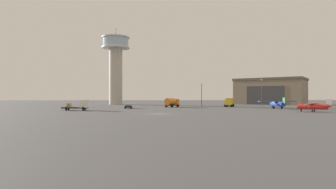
{
  "coord_description": "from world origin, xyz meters",
  "views": [
    {
      "loc": [
        -2.81,
        -57.99,
        3.6
      ],
      "look_at": [
        4.31,
        31.1,
        4.16
      ],
      "focal_mm": 30.06,
      "sensor_mm": 36.0,
      "label": 1
    }
  ],
  "objects_px": {
    "truck_flatbed_white": "(80,105)",
    "light_post_west": "(262,90)",
    "airplane_red": "(313,106)",
    "truck_box_yellow": "(229,102)",
    "truck_fuel_tanker_orange": "(172,102)",
    "airplane_blue": "(278,103)",
    "car_black": "(128,106)",
    "control_tower": "(116,61)",
    "light_post_east": "(202,92)"
  },
  "relations": [
    {
      "from": "car_black",
      "to": "light_post_west",
      "type": "relative_size",
      "value": 0.42
    },
    {
      "from": "control_tower",
      "to": "airplane_red",
      "type": "height_order",
      "value": "control_tower"
    },
    {
      "from": "truck_box_yellow",
      "to": "truck_flatbed_white",
      "type": "xyz_separation_m",
      "value": [
        -45.3,
        -20.98,
        -0.36
      ]
    },
    {
      "from": "control_tower",
      "to": "truck_flatbed_white",
      "type": "relative_size",
      "value": 5.31
    },
    {
      "from": "truck_box_yellow",
      "to": "airplane_blue",
      "type": "bearing_deg",
      "value": 55.38
    },
    {
      "from": "control_tower",
      "to": "car_black",
      "type": "relative_size",
      "value": 8.23
    },
    {
      "from": "truck_fuel_tanker_orange",
      "to": "light_post_east",
      "type": "height_order",
      "value": "light_post_east"
    },
    {
      "from": "car_black",
      "to": "light_post_east",
      "type": "xyz_separation_m",
      "value": [
        25.64,
        18.07,
        4.32
      ]
    },
    {
      "from": "airplane_blue",
      "to": "light_post_east",
      "type": "xyz_separation_m",
      "value": [
        -17.54,
        23.48,
        3.54
      ]
    },
    {
      "from": "car_black",
      "to": "light_post_west",
      "type": "height_order",
      "value": "light_post_west"
    },
    {
      "from": "truck_fuel_tanker_orange",
      "to": "truck_flatbed_white",
      "type": "xyz_separation_m",
      "value": [
        -25.33,
        -19.38,
        -0.38
      ]
    },
    {
      "from": "truck_fuel_tanker_orange",
      "to": "light_post_west",
      "type": "distance_m",
      "value": 34.51
    },
    {
      "from": "airplane_red",
      "to": "truck_box_yellow",
      "type": "height_order",
      "value": "truck_box_yellow"
    },
    {
      "from": "airplane_blue",
      "to": "light_post_west",
      "type": "relative_size",
      "value": 1.11
    },
    {
      "from": "truck_flatbed_white",
      "to": "light_post_west",
      "type": "xyz_separation_m",
      "value": [
        58.91,
        26.23,
        4.49
      ]
    },
    {
      "from": "truck_fuel_tanker_orange",
      "to": "truck_flatbed_white",
      "type": "distance_m",
      "value": 31.9
    },
    {
      "from": "truck_flatbed_white",
      "to": "airplane_red",
      "type": "bearing_deg",
      "value": -11.78
    },
    {
      "from": "truck_box_yellow",
      "to": "car_black",
      "type": "distance_m",
      "value": 35.19
    },
    {
      "from": "truck_fuel_tanker_orange",
      "to": "truck_box_yellow",
      "type": "bearing_deg",
      "value": -51.28
    },
    {
      "from": "truck_box_yellow",
      "to": "truck_fuel_tanker_orange",
      "type": "relative_size",
      "value": 0.98
    },
    {
      "from": "truck_box_yellow",
      "to": "airplane_red",
      "type": "bearing_deg",
      "value": 40.91
    },
    {
      "from": "airplane_blue",
      "to": "car_black",
      "type": "relative_size",
      "value": 2.68
    },
    {
      "from": "airplane_blue",
      "to": "truck_box_yellow",
      "type": "height_order",
      "value": "airplane_blue"
    },
    {
      "from": "airplane_blue",
      "to": "car_black",
      "type": "distance_m",
      "value": 43.53
    },
    {
      "from": "airplane_red",
      "to": "truck_box_yellow",
      "type": "xyz_separation_m",
      "value": [
        -9.82,
        32.24,
        0.27
      ]
    },
    {
      "from": "control_tower",
      "to": "car_black",
      "type": "xyz_separation_m",
      "value": [
        8.02,
        -41.11,
        -18.18
      ]
    },
    {
      "from": "control_tower",
      "to": "truck_flatbed_white",
      "type": "xyz_separation_m",
      "value": [
        -3.62,
        -51.9,
        -17.62
      ]
    },
    {
      "from": "control_tower",
      "to": "light_post_east",
      "type": "bearing_deg",
      "value": -34.38
    },
    {
      "from": "truck_flatbed_white",
      "to": "light_post_east",
      "type": "distance_m",
      "value": 47.3
    },
    {
      "from": "truck_box_yellow",
      "to": "light_post_east",
      "type": "height_order",
      "value": "light_post_east"
    },
    {
      "from": "control_tower",
      "to": "airplane_blue",
      "type": "relative_size",
      "value": 3.07
    },
    {
      "from": "truck_fuel_tanker_orange",
      "to": "truck_flatbed_white",
      "type": "relative_size",
      "value": 1.01
    },
    {
      "from": "truck_box_yellow",
      "to": "truck_fuel_tanker_orange",
      "type": "height_order",
      "value": "truck_fuel_tanker_orange"
    },
    {
      "from": "car_black",
      "to": "light_post_east",
      "type": "height_order",
      "value": "light_post_east"
    },
    {
      "from": "airplane_blue",
      "to": "car_black",
      "type": "xyz_separation_m",
      "value": [
        -43.19,
        5.4,
        -0.78
      ]
    },
    {
      "from": "control_tower",
      "to": "airplane_red",
      "type": "xyz_separation_m",
      "value": [
        51.5,
        -63.15,
        -17.53
      ]
    },
    {
      "from": "truck_box_yellow",
      "to": "car_black",
      "type": "height_order",
      "value": "truck_box_yellow"
    },
    {
      "from": "truck_box_yellow",
      "to": "light_post_east",
      "type": "xyz_separation_m",
      "value": [
        -8.02,
        7.88,
        3.4
      ]
    },
    {
      "from": "truck_flatbed_white",
      "to": "car_black",
      "type": "distance_m",
      "value": 15.88
    },
    {
      "from": "truck_fuel_tanker_orange",
      "to": "car_black",
      "type": "distance_m",
      "value": 16.19
    },
    {
      "from": "truck_flatbed_white",
      "to": "car_black",
      "type": "xyz_separation_m",
      "value": [
        11.63,
        10.79,
        -0.56
      ]
    },
    {
      "from": "light_post_west",
      "to": "airplane_blue",
      "type": "bearing_deg",
      "value": -101.09
    },
    {
      "from": "airplane_red",
      "to": "truck_box_yellow",
      "type": "relative_size",
      "value": 1.33
    },
    {
      "from": "truck_box_yellow",
      "to": "truck_fuel_tanker_orange",
      "type": "distance_m",
      "value": 20.03
    },
    {
      "from": "control_tower",
      "to": "truck_flatbed_white",
      "type": "height_order",
      "value": "control_tower"
    },
    {
      "from": "truck_box_yellow",
      "to": "light_post_east",
      "type": "bearing_deg",
      "value": -110.54
    },
    {
      "from": "airplane_blue",
      "to": "control_tower",
      "type": "bearing_deg",
      "value": 46.29
    },
    {
      "from": "control_tower",
      "to": "truck_fuel_tanker_orange",
      "type": "distance_m",
      "value": 42.74
    },
    {
      "from": "control_tower",
      "to": "truck_box_yellow",
      "type": "relative_size",
      "value": 5.38
    },
    {
      "from": "truck_box_yellow",
      "to": "truck_fuel_tanker_orange",
      "type": "bearing_deg",
      "value": -61.43
    }
  ]
}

